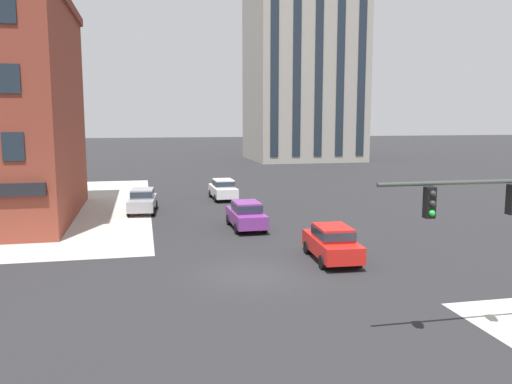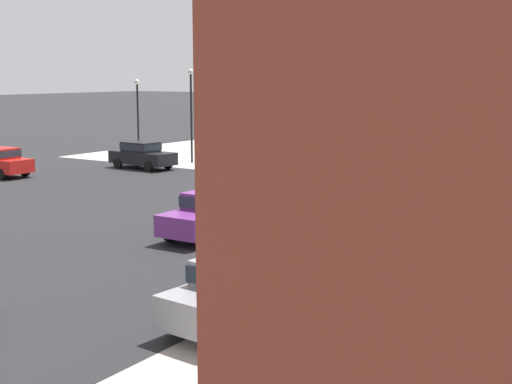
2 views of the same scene
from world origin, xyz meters
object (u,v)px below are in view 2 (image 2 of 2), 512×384
Objects in this scene: traffic_signal_main at (303,114)px; car_parked_curb at (245,287)px; car_cross_eastbound at (142,154)px; bollard_sphere_curb_b at (241,161)px; street_lamp_mid_sidewalk at (191,105)px; bollard_sphere_curb_a at (259,162)px; pedestrian_at_curb at (274,137)px; car_main_southbound_far at (213,212)px; pedestrian_near_bench at (224,137)px; street_lamp_corner_far at (138,109)px; pedestrian_walking_east at (280,139)px; car_cross_westbound at (268,180)px; street_lamp_corner_near at (268,110)px; bollard_sphere_curb_c at (217,159)px; bench_near_signal at (229,155)px.

car_parked_curb is (-12.06, 24.19, -2.57)m from traffic_signal_main.
car_cross_eastbound is (9.07, 4.32, -2.57)m from traffic_signal_main.
bollard_sphere_curb_b is (4.43, 0.16, -3.09)m from traffic_signal_main.
car_parked_curb is at bearing 136.76° from car_cross_eastbound.
bollard_sphere_curb_a is at bearing 179.42° from street_lamp_mid_sidewalk.
pedestrian_at_curb is 14.67m from car_cross_eastbound.
car_main_southbound_far and car_cross_eastbound have the same top height.
car_main_southbound_far is 19.73m from car_cross_eastbound.
bollard_sphere_curb_b is at bearing -58.67° from car_main_southbound_far.
pedestrian_at_curb is at bearing -157.70° from pedestrian_near_bench.
car_main_southbound_far is at bearing 109.04° from traffic_signal_main.
street_lamp_corner_far reaches higher than pedestrian_at_curb.
traffic_signal_main is 27.15m from car_parked_curb.
pedestrian_at_curb is at bearing -92.64° from car_cross_eastbound.
traffic_signal_main is 4.58× the size of pedestrian_walking_east.
traffic_signal_main is 1.31× the size of street_lamp_corner_far.
car_main_southbound_far is at bearing 107.99° from car_cross_westbound.
traffic_signal_main is 10.37m from car_cross_eastbound.
pedestrian_near_bench is 4.97m from pedestrian_walking_east.
street_lamp_corner_far reaches higher than car_main_southbound_far.
pedestrian_walking_east is 0.27× the size of street_lamp_corner_near.
bollard_sphere_curb_c is at bearing 179.53° from street_lamp_mid_sidewalk.
bollard_sphere_curb_b is 9.92m from pedestrian_walking_east.
car_cross_eastbound reaches higher than pedestrian_walking_east.
street_lamp_corner_far is at bearing -28.83° from car_cross_westbound.
car_parked_curb is at bearing 120.23° from car_cross_westbound.
street_lamp_corner_near reaches higher than car_cross_westbound.
bench_near_signal is at bearing -43.69° from bollard_sphere_curb_b.
bench_near_signal is 1.17× the size of pedestrian_walking_east.
bollard_sphere_curb_b is 0.17× the size of car_parked_curb.
pedestrian_at_curb reaches higher than bollard_sphere_curb_b.
bench_near_signal is at bearing -27.76° from street_lamp_corner_near.
traffic_signal_main is 1.63× the size of car_main_southbound_far.
bollard_sphere_curb_b is at bearing -138.10° from car_cross_eastbound.
car_parked_curb reaches higher than pedestrian_walking_east.
car_parked_curb is (-16.49, 24.03, 0.52)m from bollard_sphere_curb_b.
bollard_sphere_curb_a is 5.24m from bench_near_signal.
street_lamp_mid_sidewalk is at bearing 0.66° from bollard_sphere_curb_b.
car_parked_curb is (-15.01, 23.93, 0.52)m from bollard_sphere_curb_a.
car_cross_westbound is 17.31m from car_parked_curb.
traffic_signal_main is 4.45× the size of pedestrian_at_curb.
pedestrian_walking_east is 29.58m from car_main_southbound_far.
pedestrian_walking_east is 0.36× the size of car_main_southbound_far.
car_parked_curb is at bearing 124.46° from bollard_sphere_curb_b.
street_lamp_corner_far reaches higher than bench_near_signal.
pedestrian_at_curb is (2.17, -10.56, 0.53)m from bollard_sphere_curb_c.
pedestrian_at_curb is 1.03× the size of pedestrian_walking_east.
car_main_southbound_far is (-5.92, 17.15, -2.57)m from traffic_signal_main.
car_cross_westbound is at bearing 132.01° from bench_near_signal.
car_parked_curb is (-14.55, 24.25, -2.71)m from street_lamp_corner_near.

